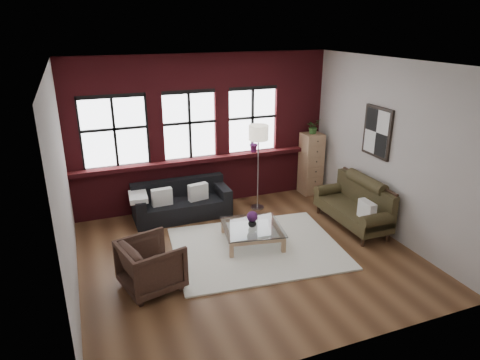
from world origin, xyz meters
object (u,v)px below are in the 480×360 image
object	(u,v)px
drawer_chest	(311,164)
vintage_settee	(352,204)
dark_sofa	(182,201)
coffee_table	(252,235)
vase	(252,222)
floor_lamp	(258,165)
armchair	(151,265)

from	to	relation	value
drawer_chest	vintage_settee	bearing A→B (deg)	-94.29
dark_sofa	vintage_settee	bearing A→B (deg)	-28.74
coffee_table	vase	xyz separation A→B (m)	(-0.00, 0.00, 0.25)
dark_sofa	drawer_chest	world-z (taller)	drawer_chest
coffee_table	floor_lamp	xyz separation A→B (m)	(0.72, 1.40, 0.82)
vintage_settee	floor_lamp	size ratio (longest dim) A/B	0.90
armchair	coffee_table	distance (m)	2.07
armchair	coffee_table	world-z (taller)	armchair
floor_lamp	dark_sofa	bearing A→B (deg)	174.37
armchair	floor_lamp	distance (m)	3.44
dark_sofa	coffee_table	xyz separation A→B (m)	(0.90, -1.56, -0.19)
vase	drawer_chest	world-z (taller)	drawer_chest
vintage_settee	coffee_table	xyz separation A→B (m)	(-2.07, 0.06, -0.31)
vintage_settee	drawer_chest	xyz separation A→B (m)	(0.14, 1.84, 0.24)
armchair	vase	xyz separation A→B (m)	(1.93, 0.71, 0.03)
armchair	vase	bearing A→B (deg)	-83.79
vase	floor_lamp	size ratio (longest dim) A/B	0.08
dark_sofa	armchair	world-z (taller)	armchair
vintage_settee	vase	world-z (taller)	vintage_settee
vase	floor_lamp	bearing A→B (deg)	62.94
vase	armchair	bearing A→B (deg)	-159.69
vintage_settee	armchair	distance (m)	4.05
dark_sofa	drawer_chest	distance (m)	3.13
vase	coffee_table	bearing A→B (deg)	0.00
vintage_settee	vase	distance (m)	2.07
vintage_settee	coffee_table	size ratio (longest dim) A/B	1.71
vase	floor_lamp	xyz separation A→B (m)	(0.72, 1.40, 0.57)
dark_sofa	armchair	distance (m)	2.50
vase	drawer_chest	bearing A→B (deg)	38.80
vintage_settee	armchair	world-z (taller)	vintage_settee
vintage_settee	drawer_chest	bearing A→B (deg)	85.71
armchair	vintage_settee	bearing A→B (deg)	-94.87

